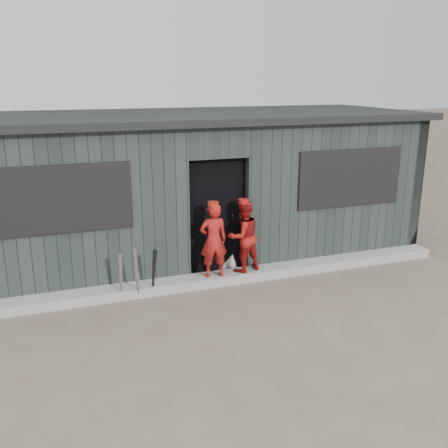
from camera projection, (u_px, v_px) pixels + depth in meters
name	position (u px, v px, depth m)	size (l,w,h in m)	color
ground	(270.00, 333.00, 6.53)	(80.00, 80.00, 0.00)	brown
curb	(224.00, 278.00, 8.15)	(8.00, 0.36, 0.15)	gray
bat_left	(121.00, 277.00, 7.35)	(0.07, 0.07, 0.79)	gray
bat_mid	(137.00, 274.00, 7.39)	(0.07, 0.07, 0.86)	gray
bat_right	(154.00, 273.00, 7.50)	(0.07, 0.07, 0.82)	black
player_red_left	(213.00, 240.00, 7.88)	(0.44, 0.29, 1.20)	maroon
player_red_right	(243.00, 236.00, 8.11)	(0.58, 0.45, 1.19)	maroon
player_grey_back	(228.00, 239.00, 8.52)	(0.56, 0.36, 1.14)	#BBBBBB
dugout	(193.00, 185.00, 9.34)	(8.30, 3.30, 2.62)	black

